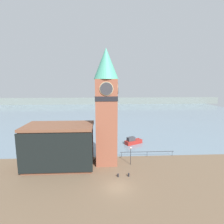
# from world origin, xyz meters

# --- Properties ---
(ground_plane) EXTENTS (160.00, 160.00, 0.00)m
(ground_plane) POSITION_xyz_m (0.00, 0.00, 0.00)
(ground_plane) COLOR brown
(water) EXTENTS (160.00, 120.00, 0.00)m
(water) POSITION_xyz_m (0.00, 71.65, -0.00)
(water) COLOR slate
(water) RESTS_ON ground_plane
(far_shoreline) EXTENTS (180.00, 3.00, 5.00)m
(far_shoreline) POSITION_xyz_m (0.00, 111.65, 2.50)
(far_shoreline) COLOR slate
(far_shoreline) RESTS_ON water
(pier_railing) EXTENTS (11.95, 0.08, 1.09)m
(pier_railing) POSITION_xyz_m (7.53, 11.40, 0.96)
(pier_railing) COLOR #232328
(pier_railing) RESTS_ON ground_plane
(clock_tower) EXTENTS (4.70, 4.70, 22.52)m
(clock_tower) POSITION_xyz_m (-1.48, 8.87, 11.97)
(clock_tower) COLOR brown
(clock_tower) RESTS_ON ground_plane
(pier_building) EXTENTS (12.91, 7.36, 8.25)m
(pier_building) POSITION_xyz_m (-10.49, 7.78, 4.14)
(pier_building) COLOR brown
(pier_building) RESTS_ON ground_plane
(boat_near) EXTENTS (4.99, 3.72, 1.97)m
(boat_near) POSITION_xyz_m (5.78, 19.59, 0.73)
(boat_near) COLOR maroon
(boat_near) RESTS_ON water
(mooring_bollard_near) EXTENTS (0.30, 0.30, 0.60)m
(mooring_bollard_near) POSITION_xyz_m (0.38, 3.18, 0.32)
(mooring_bollard_near) COLOR black
(mooring_bollard_near) RESTS_ON ground_plane
(mooring_bollard_far) EXTENTS (0.30, 0.30, 0.63)m
(mooring_bollard_far) POSITION_xyz_m (2.22, 3.18, 0.34)
(mooring_bollard_far) COLOR black
(mooring_bollard_far) RESTS_ON ground_plane
(lamp_post) EXTENTS (0.32, 0.32, 3.63)m
(lamp_post) POSITION_xyz_m (3.25, 7.68, 2.57)
(lamp_post) COLOR black
(lamp_post) RESTS_ON ground_plane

